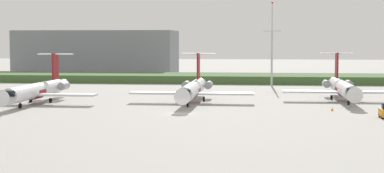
# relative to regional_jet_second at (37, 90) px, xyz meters

# --- Properties ---
(ground_plane) EXTENTS (500.00, 500.00, 0.00)m
(ground_plane) POSITION_rel_regional_jet_second_xyz_m (27.84, 17.65, -2.54)
(ground_plane) COLOR #9E9B96
(grass_berm) EXTENTS (320.00, 20.00, 2.11)m
(grass_berm) POSITION_rel_regional_jet_second_xyz_m (27.84, 62.87, -1.48)
(grass_berm) COLOR #426033
(grass_berm) RESTS_ON ground
(regional_jet_second) EXTENTS (22.81, 31.00, 9.00)m
(regional_jet_second) POSITION_rel_regional_jet_second_xyz_m (0.00, 0.00, 0.00)
(regional_jet_second) COLOR silver
(regional_jet_second) RESTS_ON ground
(regional_jet_third) EXTENTS (22.81, 31.00, 9.00)m
(regional_jet_third) POSITION_rel_regional_jet_second_xyz_m (27.92, 5.59, 0.00)
(regional_jet_third) COLOR silver
(regional_jet_third) RESTS_ON ground
(regional_jet_fourth) EXTENTS (22.81, 31.00, 9.00)m
(regional_jet_fourth) POSITION_rel_regional_jet_second_xyz_m (56.04, 11.66, 0.00)
(regional_jet_fourth) COLOR silver
(regional_jet_fourth) RESTS_ON ground
(antenna_mast) EXTENTS (4.40, 0.50, 21.15)m
(antenna_mast) POSITION_rel_regional_jet_second_xyz_m (43.17, 49.16, 6.28)
(antenna_mast) COLOR #B2B2B7
(antenna_mast) RESTS_ON ground
(distant_hangar) EXTENTS (52.10, 21.73, 14.69)m
(distant_hangar) POSITION_rel_regional_jet_second_xyz_m (-13.99, 95.09, 4.81)
(distant_hangar) COLOR gray
(distant_hangar) RESTS_ON ground
(safety_cone_front_marker) EXTENTS (0.44, 0.44, 0.55)m
(safety_cone_front_marker) POSITION_rel_regional_jet_second_xyz_m (52.17, -5.80, -2.26)
(safety_cone_front_marker) COLOR orange
(safety_cone_front_marker) RESTS_ON ground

